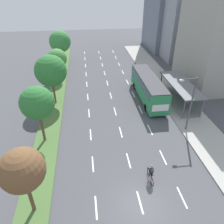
% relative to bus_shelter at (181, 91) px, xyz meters
% --- Properties ---
extents(ground_plane, '(140.00, 140.00, 0.00)m').
position_rel_bus_shelter_xyz_m(ground_plane, '(-9.53, -15.31, -1.87)').
color(ground_plane, '#4C4C51').
extents(median_strip, '(2.60, 52.00, 0.12)m').
position_rel_bus_shelter_xyz_m(median_strip, '(-17.83, 4.69, -1.81)').
color(median_strip, '#4C7038').
rests_on(median_strip, ground).
extents(sidewalk_right, '(4.50, 52.00, 0.15)m').
position_rel_bus_shelter_xyz_m(sidewalk_right, '(-0.28, 4.69, -1.79)').
color(sidewalk_right, '#ADAAA3').
rests_on(sidewalk_right, ground).
extents(lane_divider_left, '(0.14, 48.52, 0.01)m').
position_rel_bus_shelter_xyz_m(lane_divider_left, '(-13.03, 3.45, -1.86)').
color(lane_divider_left, white).
rests_on(lane_divider_left, ground).
extents(lane_divider_center, '(0.14, 48.52, 0.01)m').
position_rel_bus_shelter_xyz_m(lane_divider_center, '(-9.53, 3.45, -1.86)').
color(lane_divider_center, white).
rests_on(lane_divider_center, ground).
extents(lane_divider_right, '(0.14, 48.52, 0.01)m').
position_rel_bus_shelter_xyz_m(lane_divider_right, '(-6.03, 3.45, -1.86)').
color(lane_divider_right, white).
rests_on(lane_divider_right, ground).
extents(bus_shelter, '(2.90, 9.48, 2.86)m').
position_rel_bus_shelter_xyz_m(bus_shelter, '(0.00, 0.00, 0.00)').
color(bus_shelter, gray).
rests_on(bus_shelter, sidewalk_right).
extents(bus, '(2.54, 11.29, 3.37)m').
position_rel_bus_shelter_xyz_m(bus, '(-4.28, 1.81, 0.20)').
color(bus, '#28844C').
rests_on(bus, ground).
extents(cyclist, '(0.46, 1.82, 1.71)m').
position_rel_bus_shelter_xyz_m(cyclist, '(-8.11, -13.07, -1.08)').
color(cyclist, black).
rests_on(cyclist, ground).
extents(median_tree_nearest, '(3.12, 3.12, 5.81)m').
position_rel_bus_shelter_xyz_m(median_tree_nearest, '(-17.72, -14.75, 2.48)').
color(median_tree_nearest, brown).
rests_on(median_tree_nearest, median_strip).
extents(median_tree_second, '(3.41, 3.41, 6.35)m').
position_rel_bus_shelter_xyz_m(median_tree_second, '(-18.04, -6.31, 2.87)').
color(median_tree_second, brown).
rests_on(median_tree_second, median_strip).
extents(median_tree_third, '(4.22, 4.22, 6.85)m').
position_rel_bus_shelter_xyz_m(median_tree_third, '(-17.65, 2.13, 2.98)').
color(median_tree_third, brown).
rests_on(median_tree_third, median_strip).
extents(median_tree_fourth, '(3.22, 3.22, 5.33)m').
position_rel_bus_shelter_xyz_m(median_tree_fourth, '(-17.66, 10.58, 1.96)').
color(median_tree_fourth, brown).
rests_on(median_tree_fourth, median_strip).
extents(median_tree_fifth, '(4.23, 4.23, 6.61)m').
position_rel_bus_shelter_xyz_m(median_tree_fifth, '(-17.74, 19.02, 2.73)').
color(median_tree_fifth, brown).
rests_on(median_tree_fifth, median_strip).
extents(streetlight, '(1.91, 0.24, 6.50)m').
position_rel_bus_shelter_xyz_m(streetlight, '(-2.11, -6.48, 2.02)').
color(streetlight, '#4C4C51').
rests_on(streetlight, sidewalk_right).
extents(building_near_right, '(9.83, 11.32, 16.20)m').
position_rel_bus_shelter_xyz_m(building_near_right, '(8.09, 5.93, 6.23)').
color(building_near_right, '#A39E93').
rests_on(building_near_right, ground).
extents(building_mid_right, '(11.47, 8.88, 19.82)m').
position_rel_bus_shelter_xyz_m(building_mid_right, '(9.94, 20.31, 8.04)').
color(building_mid_right, '#8E939E').
rests_on(building_mid_right, ground).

